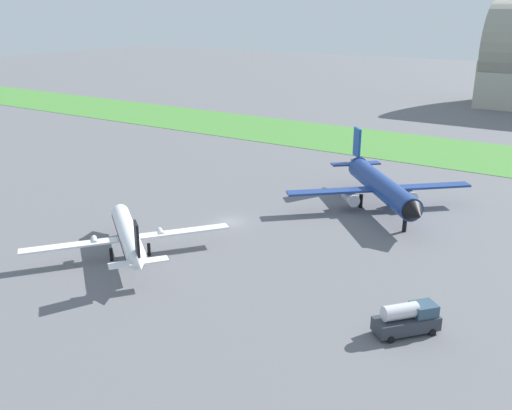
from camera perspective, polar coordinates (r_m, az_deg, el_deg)
ground_plane at (r=84.66m, az=-2.62°, el=-1.72°), size 600.00×600.00×0.00m
grass_taxiway_strip at (r=137.12m, az=12.32°, el=6.10°), size 360.00×28.00×0.08m
airplane_foreground_turboprop at (r=74.00m, az=-12.76°, el=-2.98°), size 19.40×21.79×7.91m
airplane_midfield_jet at (r=91.11m, az=12.44°, el=1.91°), size 23.70×24.43×10.60m
fuel_truck_near_gate at (r=58.30m, az=15.04°, el=-11.01°), size 6.07×6.49×3.29m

